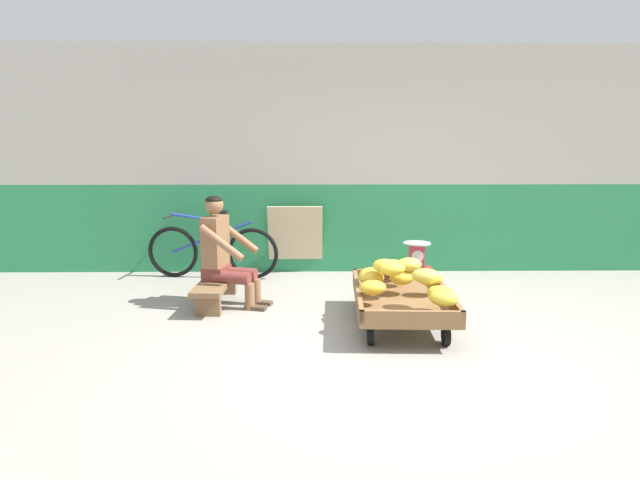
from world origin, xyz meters
TOP-DOWN VIEW (x-y plane):
  - ground_plane at (0.00, 0.00)m, footprint 80.00×80.00m
  - back_wall at (0.00, 2.96)m, footprint 16.00×0.30m
  - banana_cart at (0.21, 0.69)m, footprint 0.89×1.47m
  - banana_pile at (0.21, 0.70)m, footprint 0.83×1.42m
  - low_bench at (-1.61, 1.37)m, footprint 0.36×1.11m
  - vendor_seated at (-1.52, 1.35)m, footprint 0.73×0.58m
  - plastic_crate at (0.54, 1.69)m, footprint 0.36×0.28m
  - weighing_scale at (0.54, 1.69)m, footprint 0.30×0.30m
  - bicycle_near_left at (-1.86, 2.49)m, footprint 1.65×0.48m
  - sign_board at (-0.83, 2.76)m, footprint 0.70×0.22m
  - shopping_bag at (0.63, 1.29)m, footprint 0.18×0.12m

SIDE VIEW (x-z plane):
  - ground_plane at x=0.00m, z-range 0.00..0.00m
  - shopping_bag at x=0.63m, z-range 0.00..0.24m
  - plastic_crate at x=0.54m, z-range 0.00..0.30m
  - low_bench at x=-1.61m, z-range 0.06..0.33m
  - banana_cart at x=0.21m, z-range 0.06..0.42m
  - bicycle_near_left at x=-1.86m, z-range -0.08..0.78m
  - sign_board at x=-0.83m, z-range 0.00..0.88m
  - weighing_scale at x=0.54m, z-range 0.31..0.60m
  - banana_pile at x=0.21m, z-range 0.33..0.59m
  - vendor_seated at x=-1.52m, z-range 0.00..1.14m
  - back_wall at x=0.00m, z-range 0.00..2.89m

